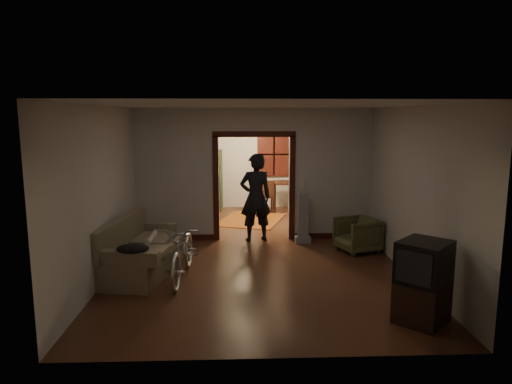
{
  "coord_description": "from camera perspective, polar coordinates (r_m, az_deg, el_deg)",
  "views": [
    {
      "loc": [
        -0.34,
        -8.88,
        2.62
      ],
      "look_at": [
        0.0,
        -0.3,
        1.2
      ],
      "focal_mm": 32.0,
      "sensor_mm": 36.0,
      "label": 1
    }
  ],
  "objects": [
    {
      "name": "vacuum",
      "position": [
        9.61,
        5.9,
        -3.22
      ],
      "size": [
        0.33,
        0.27,
        1.06
      ],
      "primitive_type": "cube",
      "rotation": [
        0.0,
        0.0,
        0.03
      ],
      "color": "gray",
      "rests_on": "floor"
    },
    {
      "name": "sofa",
      "position": [
        8.01,
        -14.0,
        -6.51
      ],
      "size": [
        1.22,
        2.14,
        0.93
      ],
      "primitive_type": "cube",
      "rotation": [
        0.0,
        0.0,
        -0.16
      ],
      "color": "brown",
      "rests_on": "floor"
    },
    {
      "name": "rolled_paper",
      "position": [
        8.26,
        -12.92,
        -5.52
      ],
      "size": [
        0.09,
        0.74,
        0.09
      ],
      "primitive_type": "cylinder",
      "rotation": [
        1.57,
        0.0,
        0.0
      ],
      "color": "beige",
      "rests_on": "sofa"
    },
    {
      "name": "floor",
      "position": [
        9.26,
        -0.07,
        -7.04
      ],
      "size": [
        5.0,
        8.5,
        0.01
      ],
      "primitive_type": "cube",
      "color": "#381D12",
      "rests_on": "ground"
    },
    {
      "name": "desk",
      "position": [
        12.74,
        4.58,
        -0.61
      ],
      "size": [
        1.24,
        0.9,
        0.82
      ],
      "primitive_type": "cube",
      "rotation": [
        0.0,
        0.0,
        0.27
      ],
      "color": "black",
      "rests_on": "floor"
    },
    {
      "name": "ceiling",
      "position": [
        8.89,
        -0.08,
        10.55
      ],
      "size": [
        5.0,
        8.5,
        0.01
      ],
      "primitive_type": "cube",
      "color": "white",
      "rests_on": "floor"
    },
    {
      "name": "oriental_rug",
      "position": [
        11.74,
        -0.55,
        -3.46
      ],
      "size": [
        1.94,
        2.24,
        0.01
      ],
      "primitive_type": "cube",
      "rotation": [
        0.0,
        0.0,
        -0.3
      ],
      "color": "maroon",
      "rests_on": "floor"
    },
    {
      "name": "armchair",
      "position": [
        9.19,
        12.54,
        -5.24
      ],
      "size": [
        0.93,
        0.92,
        0.67
      ],
      "primitive_type": "imported",
      "rotation": [
        0.0,
        0.0,
        -1.24
      ],
      "color": "#4D4E2C",
      "rests_on": "floor"
    },
    {
      "name": "bicycle",
      "position": [
        7.6,
        -9.08,
        -7.18
      ],
      "size": [
        0.71,
        1.81,
        0.94
      ],
      "primitive_type": "imported",
      "rotation": [
        0.0,
        0.0,
        -0.05
      ],
      "color": "silver",
      "rests_on": "floor"
    },
    {
      "name": "wall_left",
      "position": [
        9.22,
        -15.81,
        1.43
      ],
      "size": [
        0.02,
        8.5,
        2.8
      ],
      "primitive_type": "cube",
      "color": "beige",
      "rests_on": "floor"
    },
    {
      "name": "locker",
      "position": [
        12.85,
        -6.23,
        1.46
      ],
      "size": [
        0.89,
        0.54,
        1.71
      ],
      "primitive_type": "cube",
      "rotation": [
        0.0,
        0.0,
        -0.08
      ],
      "color": "#1E301C",
      "rests_on": "floor"
    },
    {
      "name": "crt_tv",
      "position": [
        6.23,
        20.29,
        -8.18
      ],
      "size": [
        0.83,
        0.83,
        0.54
      ],
      "primitive_type": "cube",
      "rotation": [
        0.0,
        0.0,
        0.79
      ],
      "color": "black",
      "rests_on": "tv_stand"
    },
    {
      "name": "tv_stand",
      "position": [
        6.4,
        20.01,
        -12.67
      ],
      "size": [
        0.83,
        0.83,
        0.56
      ],
      "primitive_type": "cube",
      "rotation": [
        0.0,
        0.0,
        0.79
      ],
      "color": "black",
      "rests_on": "floor"
    },
    {
      "name": "person",
      "position": [
        9.63,
        -0.05,
        -0.69
      ],
      "size": [
        0.77,
        0.59,
        1.87
      ],
      "primitive_type": "imported",
      "rotation": [
        0.0,
        0.0,
        3.38
      ],
      "color": "black",
      "rests_on": "floor"
    },
    {
      "name": "chandelier",
      "position": [
        11.39,
        -0.57,
        8.04
      ],
      "size": [
        0.24,
        0.24,
        0.24
      ],
      "primitive_type": "sphere",
      "color": "#FFE0A5",
      "rests_on": "ceiling"
    },
    {
      "name": "wall_back",
      "position": [
        13.19,
        -0.79,
        4.09
      ],
      "size": [
        5.0,
        0.02,
        2.8
      ],
      "primitive_type": "cube",
      "color": "beige",
      "rests_on": "floor"
    },
    {
      "name": "jacket",
      "position": [
        7.08,
        -15.15,
        -6.85
      ],
      "size": [
        0.48,
        0.36,
        0.14
      ],
      "primitive_type": "ellipsoid",
      "color": "black",
      "rests_on": "sofa"
    },
    {
      "name": "wall_right",
      "position": [
        9.4,
        15.34,
        1.6
      ],
      "size": [
        0.02,
        8.5,
        2.8
      ],
      "primitive_type": "cube",
      "color": "beige",
      "rests_on": "floor"
    },
    {
      "name": "desk_chair",
      "position": [
        12.55,
        1.19,
        -0.52
      ],
      "size": [
        0.42,
        0.42,
        0.92
      ],
      "primitive_type": "cube",
      "rotation": [
        0.0,
        0.0,
        -0.03
      ],
      "color": "black",
      "rests_on": "floor"
    },
    {
      "name": "light_switch",
      "position": [
        9.75,
        5.95,
        1.27
      ],
      "size": [
        0.08,
        0.01,
        0.12
      ],
      "primitive_type": "cube",
      "color": "silver",
      "rests_on": "partition_wall"
    },
    {
      "name": "partition_wall",
      "position": [
        9.71,
        -0.25,
        2.18
      ],
      "size": [
        5.0,
        0.14,
        2.8
      ],
      "primitive_type": "cube",
      "color": "beige",
      "rests_on": "floor"
    },
    {
      "name": "globe",
      "position": [
        12.74,
        -6.32,
        6.29
      ],
      "size": [
        0.27,
        0.27,
        0.27
      ],
      "primitive_type": "sphere",
      "color": "#1E5972",
      "rests_on": "locker"
    },
    {
      "name": "door_casing",
      "position": [
        9.75,
        -0.25,
        0.43
      ],
      "size": [
        1.74,
        0.2,
        2.32
      ],
      "primitive_type": "cube",
      "color": "#38120C",
      "rests_on": "floor"
    },
    {
      "name": "far_window",
      "position": [
        13.17,
        2.27,
        4.74
      ],
      "size": [
        0.98,
        0.06,
        1.28
      ],
      "primitive_type": "cube",
      "color": "black",
      "rests_on": "wall_back"
    }
  ]
}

